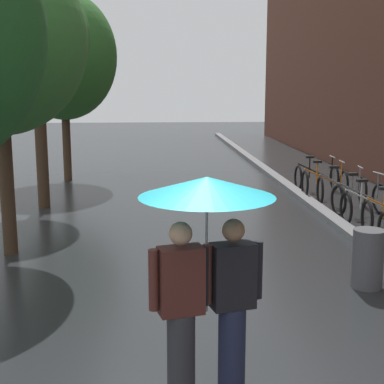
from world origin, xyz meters
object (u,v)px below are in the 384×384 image
at_px(parked_bicycle_5, 360,198).
at_px(parked_bicycle_7, 324,183).
at_px(parked_bicycle_8, 316,177).
at_px(parked_bicycle_4, 370,207).
at_px(street_tree_2, 36,37).
at_px(litter_bin, 368,259).
at_px(street_tree_3, 63,56).
at_px(couple_under_umbrella, 207,247).
at_px(parked_bicycle_6, 341,190).

relative_size(parked_bicycle_5, parked_bicycle_7, 1.05).
bearing_deg(parked_bicycle_8, parked_bicycle_4, -90.06).
distance_m(street_tree_2, parked_bicycle_8, 8.11).
xyz_separation_m(parked_bicycle_5, litter_bin, (-1.56, -4.47, 0.05)).
height_order(street_tree_3, couple_under_umbrella, street_tree_3).
xyz_separation_m(street_tree_3, parked_bicycle_8, (7.10, -2.17, -3.33)).
bearing_deg(parked_bicycle_7, parked_bicycle_4, -88.72).
bearing_deg(parked_bicycle_6, street_tree_2, 177.96).
xyz_separation_m(street_tree_3, litter_bin, (5.64, -9.63, -3.28)).
height_order(street_tree_3, parked_bicycle_4, street_tree_3).
relative_size(parked_bicycle_4, parked_bicycle_8, 1.00).
bearing_deg(parked_bicycle_5, parked_bicycle_6, 93.38).
xyz_separation_m(street_tree_2, parked_bicycle_8, (7.09, 1.70, -3.55)).
relative_size(street_tree_2, couple_under_umbrella, 2.56).
bearing_deg(parked_bicycle_7, couple_under_umbrella, -113.43).
relative_size(parked_bicycle_6, couple_under_umbrella, 0.56).
relative_size(couple_under_umbrella, litter_bin, 2.42).
height_order(parked_bicycle_6, litter_bin, parked_bicycle_6).
distance_m(street_tree_2, street_tree_3, 3.88).
distance_m(street_tree_2, parked_bicycle_6, 7.97).
xyz_separation_m(street_tree_2, litter_bin, (5.63, -5.76, -3.50)).
bearing_deg(parked_bicycle_7, parked_bicycle_5, -85.30).
bearing_deg(couple_under_umbrella, litter_bin, 45.49).
bearing_deg(parked_bicycle_5, parked_bicycle_8, 91.88).
distance_m(couple_under_umbrella, litter_bin, 3.78).
height_order(parked_bicycle_4, litter_bin, parked_bicycle_4).
height_order(street_tree_3, parked_bicycle_7, street_tree_3).
bearing_deg(parked_bicycle_5, street_tree_2, 169.78).
relative_size(parked_bicycle_5, litter_bin, 1.37).
distance_m(parked_bicycle_7, litter_bin, 6.65).
bearing_deg(parked_bicycle_5, couple_under_umbrella, -120.22).
height_order(parked_bicycle_7, parked_bicycle_8, same).
xyz_separation_m(parked_bicycle_7, litter_bin, (-1.39, -6.51, 0.05)).
distance_m(parked_bicycle_4, parked_bicycle_5, 0.88).
relative_size(parked_bicycle_4, couple_under_umbrella, 0.53).
bearing_deg(parked_bicycle_8, parked_bicycle_6, -88.92).
relative_size(street_tree_3, parked_bicycle_6, 4.87).
bearing_deg(street_tree_3, parked_bicycle_5, -35.66).
height_order(street_tree_3, litter_bin, street_tree_3).
bearing_deg(parked_bicycle_8, litter_bin, -101.07).
distance_m(street_tree_3, parked_bicycle_5, 9.47).
height_order(street_tree_3, parked_bicycle_8, street_tree_3).
distance_m(parked_bicycle_5, parked_bicycle_8, 3.00).
xyz_separation_m(street_tree_2, parked_bicycle_4, (7.09, -2.17, -3.55)).
distance_m(street_tree_2, parked_bicycle_5, 8.13).
bearing_deg(street_tree_2, street_tree_3, 90.13).
relative_size(street_tree_3, parked_bicycle_4, 5.15).
height_order(parked_bicycle_4, parked_bicycle_6, same).
xyz_separation_m(street_tree_3, parked_bicycle_5, (7.20, -5.17, -3.33)).
relative_size(parked_bicycle_4, parked_bicycle_5, 0.93).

